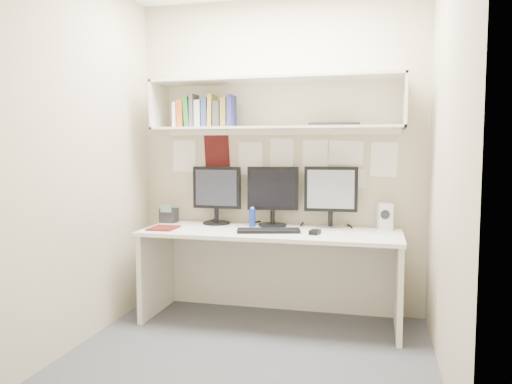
% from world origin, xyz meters
% --- Properties ---
extents(floor, '(2.40, 2.00, 0.01)m').
position_xyz_m(floor, '(0.00, 0.00, 0.00)').
color(floor, '#444449').
rests_on(floor, ground).
extents(wall_back, '(2.40, 0.02, 2.60)m').
position_xyz_m(wall_back, '(0.00, 1.00, 1.30)').
color(wall_back, '#B8AB8D').
rests_on(wall_back, ground).
extents(wall_front, '(2.40, 0.02, 2.60)m').
position_xyz_m(wall_front, '(0.00, -1.00, 1.30)').
color(wall_front, '#B8AB8D').
rests_on(wall_front, ground).
extents(wall_left, '(0.02, 2.00, 2.60)m').
position_xyz_m(wall_left, '(-1.20, 0.00, 1.30)').
color(wall_left, '#B8AB8D').
rests_on(wall_left, ground).
extents(wall_right, '(0.02, 2.00, 2.60)m').
position_xyz_m(wall_right, '(1.20, 0.00, 1.30)').
color(wall_right, '#B8AB8D').
rests_on(wall_right, ground).
extents(desk, '(2.00, 0.70, 0.73)m').
position_xyz_m(desk, '(0.00, 0.65, 0.37)').
color(desk, white).
rests_on(desk, floor).
extents(overhead_hutch, '(2.00, 0.38, 0.40)m').
position_xyz_m(overhead_hutch, '(0.00, 0.86, 1.72)').
color(overhead_hutch, silver).
rests_on(overhead_hutch, wall_back).
extents(pinned_papers, '(1.92, 0.01, 0.48)m').
position_xyz_m(pinned_papers, '(0.00, 0.99, 1.25)').
color(pinned_papers, white).
rests_on(pinned_papers, wall_back).
extents(monitor_left, '(0.42, 0.23, 0.48)m').
position_xyz_m(monitor_left, '(-0.51, 0.87, 0.99)').
color(monitor_left, black).
rests_on(monitor_left, desk).
extents(monitor_center, '(0.42, 0.23, 0.49)m').
position_xyz_m(monitor_center, '(-0.03, 0.87, 0.99)').
color(monitor_center, black).
rests_on(monitor_center, desk).
extents(monitor_right, '(0.42, 0.23, 0.49)m').
position_xyz_m(monitor_right, '(0.44, 0.87, 1.00)').
color(monitor_right, '#A5A5AA').
rests_on(monitor_right, desk).
extents(keyboard, '(0.50, 0.28, 0.02)m').
position_xyz_m(keyboard, '(0.00, 0.56, 0.74)').
color(keyboard, black).
rests_on(keyboard, desk).
extents(mouse, '(0.08, 0.12, 0.03)m').
position_xyz_m(mouse, '(0.36, 0.54, 0.75)').
color(mouse, black).
rests_on(mouse, desk).
extents(speaker, '(0.12, 0.13, 0.21)m').
position_xyz_m(speaker, '(0.87, 0.89, 0.84)').
color(speaker, silver).
rests_on(speaker, desk).
extents(blue_bottle, '(0.05, 0.05, 0.16)m').
position_xyz_m(blue_bottle, '(-0.18, 0.79, 0.81)').
color(blue_bottle, navy).
rests_on(blue_bottle, desk).
extents(maroon_notebook, '(0.20, 0.25, 0.01)m').
position_xyz_m(maroon_notebook, '(-0.84, 0.51, 0.74)').
color(maroon_notebook, '#5B120F').
rests_on(maroon_notebook, desk).
extents(desk_phone, '(0.14, 0.13, 0.16)m').
position_xyz_m(desk_phone, '(-0.94, 0.85, 0.79)').
color(desk_phone, black).
rests_on(desk_phone, desk).
extents(book_stack, '(0.50, 0.17, 0.27)m').
position_xyz_m(book_stack, '(-0.59, 0.79, 1.66)').
color(book_stack, white).
rests_on(book_stack, overhead_hutch).
extents(hutch_tray, '(0.41, 0.24, 0.03)m').
position_xyz_m(hutch_tray, '(0.46, 0.84, 1.55)').
color(hutch_tray, black).
rests_on(hutch_tray, overhead_hutch).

